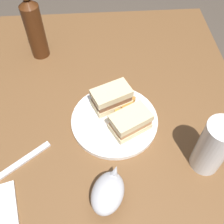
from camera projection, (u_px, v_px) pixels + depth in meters
ground_plane at (111, 199)px, 1.41m from camera, size 6.00×6.00×0.00m
dining_table at (110, 168)px, 1.10m from camera, size 1.07×0.84×0.76m
plate at (114, 120)px, 0.78m from camera, size 0.25×0.25×0.01m
sandwich_half_left at (130, 122)px, 0.73m from camera, size 0.11×0.13×0.06m
sandwich_half_right at (111, 98)px, 0.78m from camera, size 0.10×0.13×0.06m
potato_wedge_front at (124, 112)px, 0.78m from camera, size 0.02×0.06×0.01m
potato_wedge_middle at (128, 111)px, 0.78m from camera, size 0.04×0.04×0.02m
potato_wedge_back at (130, 104)px, 0.80m from camera, size 0.05×0.04×0.02m
potato_wedge_left_edge at (126, 104)px, 0.79m from camera, size 0.05×0.02×0.02m
pint_glass at (212, 149)px, 0.65m from camera, size 0.08×0.08×0.17m
gravy_boat at (108, 192)px, 0.62m from camera, size 0.13×0.11×0.07m
cider_bottle at (34, 27)px, 0.87m from camera, size 0.06×0.06×0.28m
fork at (20, 163)px, 0.70m from camera, size 0.12×0.15×0.01m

